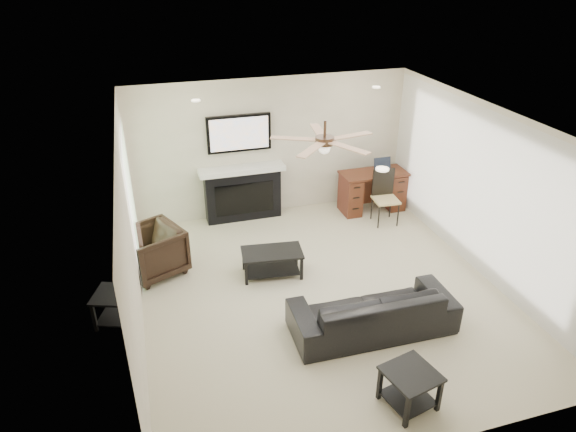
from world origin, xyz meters
name	(u,v)px	position (x,y,z in m)	size (l,w,h in m)	color
room_shell	(337,181)	(0.19, 0.08, 1.68)	(5.50, 5.54, 2.52)	#BAB096
sofa	(373,310)	(0.33, -0.96, 0.31)	(2.10, 0.82, 0.61)	black
armchair	(153,251)	(-2.27, 1.19, 0.38)	(0.80, 0.83, 0.75)	black
coffee_table	(272,263)	(-0.57, 0.64, 0.20)	(0.90, 0.50, 0.40)	black
end_table_near	(409,389)	(0.18, -2.21, 0.23)	(0.52, 0.52, 0.45)	black
end_table_left	(116,308)	(-2.82, 0.14, 0.23)	(0.50, 0.50, 0.45)	black
fireplace_unit	(242,170)	(-0.59, 2.58, 0.95)	(1.52, 0.34, 1.91)	black
desk	(372,191)	(1.80, 2.23, 0.38)	(1.22, 0.56, 0.76)	#422510
desk_chair	(386,198)	(1.80, 1.68, 0.48)	(0.42, 0.44, 0.97)	black
laptop	(385,166)	(2.00, 2.21, 0.88)	(0.33, 0.24, 0.23)	black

